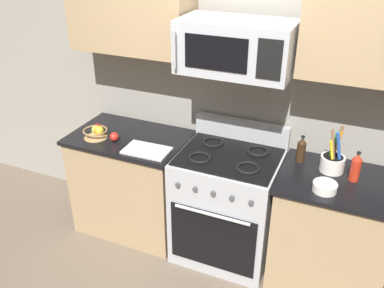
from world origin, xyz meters
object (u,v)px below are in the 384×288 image
object	(u,v)px
microwave	(236,47)
cutting_board	(147,150)
fruit_basket	(96,132)
apple_loose	(114,137)
utensil_crock	(332,161)
bottle_soy	(301,150)
range_oven	(227,204)
prep_bowl	(325,187)
bottle_hot_sauce	(356,167)

from	to	relation	value
microwave	cutting_board	distance (m)	1.04
fruit_basket	apple_loose	size ratio (longest dim) A/B	2.70
cutting_board	utensil_crock	bearing A→B (deg)	11.62
bottle_soy	range_oven	bearing A→B (deg)	-163.44
fruit_basket	apple_loose	bearing A→B (deg)	-0.09
range_oven	cutting_board	distance (m)	0.77
bottle_soy	prep_bowl	size ratio (longest dim) A/B	1.29
fruit_basket	bottle_hot_sauce	distance (m)	1.99
apple_loose	fruit_basket	bearing A→B (deg)	179.91
apple_loose	bottle_hot_sauce	size ratio (longest dim) A/B	0.34
bottle_hot_sauce	utensil_crock	bearing A→B (deg)	156.64
range_oven	bottle_soy	bearing A→B (deg)	16.56
utensil_crock	apple_loose	bearing A→B (deg)	-172.30
bottle_hot_sauce	apple_loose	bearing A→B (deg)	-175.05
range_oven	microwave	bearing A→B (deg)	90.03
microwave	prep_bowl	xyz separation A→B (m)	(0.71, -0.20, -0.79)
cutting_board	bottle_soy	xyz separation A→B (m)	(1.10, 0.32, 0.09)
range_oven	microwave	size ratio (longest dim) A/B	1.43
fruit_basket	bottle_soy	xyz separation A→B (m)	(1.60, 0.27, 0.05)
range_oven	fruit_basket	distance (m)	1.21
utensil_crock	apple_loose	distance (m)	1.67
prep_bowl	microwave	bearing A→B (deg)	164.05
apple_loose	prep_bowl	distance (m)	1.65
utensil_crock	bottle_soy	bearing A→B (deg)	169.03
range_oven	bottle_hot_sauce	xyz separation A→B (m)	(0.88, 0.04, 0.54)
apple_loose	bottle_soy	bearing A→B (deg)	10.63
range_oven	apple_loose	xyz separation A→B (m)	(-0.93, -0.12, 0.47)
apple_loose	utensil_crock	bearing A→B (deg)	7.70
range_oven	bottle_soy	xyz separation A→B (m)	(0.49, 0.15, 0.53)
cutting_board	prep_bowl	bearing A→B (deg)	-0.23
utensil_crock	fruit_basket	xyz separation A→B (m)	(-1.82, -0.22, -0.03)
cutting_board	fruit_basket	bearing A→B (deg)	174.18
utensil_crock	apple_loose	xyz separation A→B (m)	(-1.65, -0.22, -0.04)
apple_loose	bottle_hot_sauce	world-z (taller)	bottle_hot_sauce
fruit_basket	cutting_board	distance (m)	0.50
range_oven	cutting_board	bearing A→B (deg)	-164.34
apple_loose	bottle_soy	distance (m)	1.45
bottle_hot_sauce	prep_bowl	size ratio (longest dim) A/B	1.36
apple_loose	prep_bowl	xyz separation A→B (m)	(1.65, -0.06, -0.00)
range_oven	bottle_soy	world-z (taller)	bottle_soy
cutting_board	bottle_soy	size ratio (longest dim) A/B	1.70
utensil_crock	range_oven	bearing A→B (deg)	-171.88
utensil_crock	prep_bowl	xyz separation A→B (m)	(-0.01, -0.28, -0.04)
prep_bowl	fruit_basket	bearing A→B (deg)	178.25
fruit_basket	bottle_hot_sauce	bearing A→B (deg)	4.52
range_oven	prep_bowl	bearing A→B (deg)	-13.85
microwave	fruit_basket	xyz separation A→B (m)	(-1.10, -0.15, -0.78)
range_oven	prep_bowl	world-z (taller)	range_oven
fruit_basket	microwave	bearing A→B (deg)	7.67
cutting_board	microwave	bearing A→B (deg)	18.07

